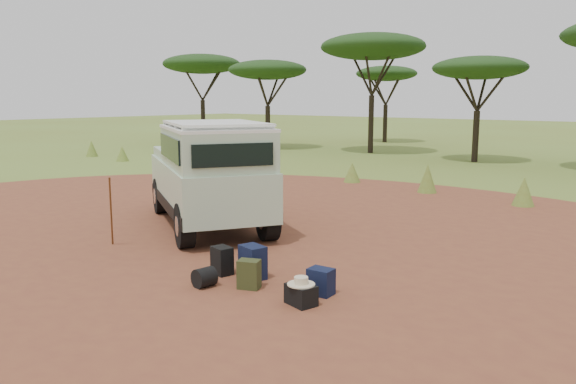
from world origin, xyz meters
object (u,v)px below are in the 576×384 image
Objects in this scene: walking_staff at (111,212)px; backpack_olive at (249,274)px; backpack_black at (222,261)px; backpack_navy at (253,262)px; duffel_navy at (321,282)px; hard_case at (301,295)px; safari_vehicle at (209,176)px.

backpack_olive is (3.76, -0.12, -0.49)m from walking_staff.
backpack_black is 0.87m from backpack_olive.
duffel_navy is (1.31, 0.07, -0.07)m from backpack_navy.
walking_staff reaches higher than backpack_black.
backpack_olive is at bearing -168.22° from hard_case.
hard_case is (1.89, -0.30, -0.09)m from backpack_black.
safari_vehicle is 2.52m from walking_staff.
backpack_black is 1.91m from hard_case.
walking_staff is 4.83m from duffel_navy.
backpack_black is 1.88m from duffel_navy.
safari_vehicle reaches higher than hard_case.
backpack_black is (2.74, -2.34, -0.93)m from safari_vehicle.
walking_staff is 2.97m from backpack_black.
backpack_navy is 1.41m from hard_case.
duffel_navy is at bearing 107.36° from hard_case.
duffel_navy is at bearing 1.80° from backpack_olive.
safari_vehicle is at bearing 28.84° from walking_staff.
duffel_navy is (1.03, 0.47, -0.02)m from backpack_olive.
backpack_navy reaches higher than hard_case.
backpack_black is 0.86× the size of backpack_navy.
backpack_navy is 1.36× the size of duffel_navy.
safari_vehicle is 3.72m from backpack_black.
safari_vehicle is at bearing 165.01° from hard_case.
backpack_navy is 1.30× the size of hard_case.
duffel_navy is at bearing 17.35° from backpack_navy.
backpack_navy reaches higher than duffel_navy.
backpack_olive is at bearing -159.66° from duffel_navy.
backpack_olive is (3.57, -2.58, -0.94)m from safari_vehicle.
walking_staff is 3.28× the size of backpack_olive.
backpack_olive is at bearing -2.98° from backpack_black.
backpack_navy is 1.31m from duffel_navy.
backpack_black is at bearing -150.10° from backpack_navy.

